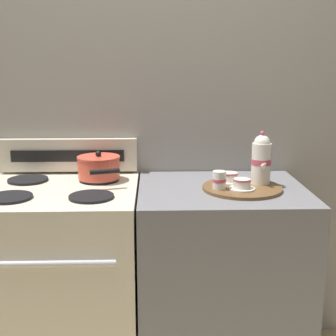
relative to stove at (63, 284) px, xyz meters
name	(u,v)px	position (x,y,z in m)	size (l,w,h in m)	color
wall_back	(144,139)	(0.38, 0.35, 0.63)	(6.00, 0.05, 2.20)	#9E998E
stove	(63,284)	(0.00, 0.00, 0.00)	(0.71, 0.68, 0.94)	beige
control_panel	(68,155)	(0.00, 0.30, 0.56)	(0.69, 0.05, 0.17)	beige
side_counter	(220,282)	(0.74, 0.00, 0.00)	(0.76, 0.65, 0.93)	slate
saucepan	(99,167)	(0.17, 0.14, 0.53)	(0.21, 0.29, 0.13)	#D14C38
serving_tray	(242,188)	(0.82, -0.04, 0.47)	(0.35, 0.35, 0.01)	brown
teapot	(261,159)	(0.92, 0.01, 0.59)	(0.09, 0.14, 0.24)	white
teacup_left	(230,177)	(0.78, 0.04, 0.50)	(0.12, 0.12, 0.05)	white
teacup_right	(242,184)	(0.81, -0.08, 0.50)	(0.12, 0.12, 0.05)	white
creamer_jug	(219,180)	(0.72, -0.07, 0.52)	(0.06, 0.06, 0.08)	white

